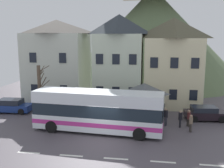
{
  "coord_description": "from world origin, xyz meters",
  "views": [
    {
      "loc": [
        3.57,
        -18.26,
        7.7
      ],
      "look_at": [
        0.07,
        5.02,
        3.51
      ],
      "focal_mm": 41.46,
      "sensor_mm": 36.0,
      "label": 1
    }
  ],
  "objects_px": {
    "bare_tree_00": "(40,91)",
    "townhouse_02": "(172,63)",
    "townhouse_01": "(119,60)",
    "parked_car_03": "(12,106)",
    "parked_car_00": "(64,105)",
    "pedestrian_00": "(191,123)",
    "townhouse_00": "(58,61)",
    "pedestrian_03": "(166,116)",
    "pedestrian_02": "(189,118)",
    "hilltop_castle": "(152,30)",
    "bus_shelter": "(144,89)",
    "transit_bus": "(98,111)",
    "pedestrian_01": "(180,118)",
    "public_bench": "(158,108)",
    "parked_car_02": "(205,113)"
  },
  "relations": [
    {
      "from": "hilltop_castle",
      "to": "parked_car_03",
      "type": "relative_size",
      "value": 8.03
    },
    {
      "from": "pedestrian_02",
      "to": "bare_tree_00",
      "type": "relative_size",
      "value": 0.29
    },
    {
      "from": "pedestrian_02",
      "to": "bare_tree_00",
      "type": "xyz_separation_m",
      "value": [
        -13.95,
        0.49,
        1.89
      ]
    },
    {
      "from": "bus_shelter",
      "to": "hilltop_castle",
      "type": "bearing_deg",
      "value": 88.7
    },
    {
      "from": "townhouse_00",
      "to": "parked_car_03",
      "type": "height_order",
      "value": "townhouse_00"
    },
    {
      "from": "pedestrian_02",
      "to": "pedestrian_00",
      "type": "bearing_deg",
      "value": -90.61
    },
    {
      "from": "townhouse_00",
      "to": "bus_shelter",
      "type": "bearing_deg",
      "value": -28.34
    },
    {
      "from": "townhouse_01",
      "to": "parked_car_00",
      "type": "distance_m",
      "value": 8.19
    },
    {
      "from": "transit_bus",
      "to": "pedestrian_00",
      "type": "xyz_separation_m",
      "value": [
        7.65,
        0.98,
        -0.93
      ]
    },
    {
      "from": "pedestrian_03",
      "to": "public_bench",
      "type": "bearing_deg",
      "value": 98.03
    },
    {
      "from": "bus_shelter",
      "to": "public_bench",
      "type": "xyz_separation_m",
      "value": [
        1.39,
        2.28,
        -2.43
      ]
    },
    {
      "from": "transit_bus",
      "to": "pedestrian_00",
      "type": "height_order",
      "value": "transit_bus"
    },
    {
      "from": "hilltop_castle",
      "to": "pedestrian_02",
      "type": "height_order",
      "value": "hilltop_castle"
    },
    {
      "from": "townhouse_00",
      "to": "parked_car_03",
      "type": "xyz_separation_m",
      "value": [
        -3.01,
        -5.85,
        -4.25
      ]
    },
    {
      "from": "bare_tree_00",
      "to": "townhouse_02",
      "type": "bearing_deg",
      "value": 27.79
    },
    {
      "from": "transit_bus",
      "to": "parked_car_00",
      "type": "bearing_deg",
      "value": 136.28
    },
    {
      "from": "hilltop_castle",
      "to": "bare_tree_00",
      "type": "distance_m",
      "value": 28.34
    },
    {
      "from": "townhouse_01",
      "to": "parked_car_03",
      "type": "distance_m",
      "value": 12.77
    },
    {
      "from": "parked_car_00",
      "to": "bare_tree_00",
      "type": "distance_m",
      "value": 3.57
    },
    {
      "from": "parked_car_03",
      "to": "pedestrian_01",
      "type": "relative_size",
      "value": 2.64
    },
    {
      "from": "townhouse_02",
      "to": "townhouse_01",
      "type": "bearing_deg",
      "value": 179.88
    },
    {
      "from": "townhouse_01",
      "to": "pedestrian_03",
      "type": "relative_size",
      "value": 6.48
    },
    {
      "from": "hilltop_castle",
      "to": "parked_car_00",
      "type": "height_order",
      "value": "hilltop_castle"
    },
    {
      "from": "townhouse_02",
      "to": "pedestrian_03",
      "type": "height_order",
      "value": "townhouse_02"
    },
    {
      "from": "townhouse_00",
      "to": "public_bench",
      "type": "distance_m",
      "value": 13.4
    },
    {
      "from": "townhouse_01",
      "to": "pedestrian_00",
      "type": "bearing_deg",
      "value": -50.73
    },
    {
      "from": "public_bench",
      "to": "pedestrian_03",
      "type": "bearing_deg",
      "value": -81.97
    },
    {
      "from": "transit_bus",
      "to": "pedestrian_02",
      "type": "bearing_deg",
      "value": 21.59
    },
    {
      "from": "pedestrian_02",
      "to": "bare_tree_00",
      "type": "bearing_deg",
      "value": 178.0
    },
    {
      "from": "townhouse_00",
      "to": "bare_tree_00",
      "type": "relative_size",
      "value": 1.92
    },
    {
      "from": "parked_car_00",
      "to": "pedestrian_00",
      "type": "height_order",
      "value": "pedestrian_00"
    },
    {
      "from": "townhouse_00",
      "to": "pedestrian_03",
      "type": "distance_m",
      "value": 15.49
    },
    {
      "from": "townhouse_00",
      "to": "transit_bus",
      "type": "xyz_separation_m",
      "value": [
        7.06,
        -10.04,
        -3.22
      ]
    },
    {
      "from": "parked_car_03",
      "to": "pedestrian_00",
      "type": "distance_m",
      "value": 18.01
    },
    {
      "from": "parked_car_03",
      "to": "hilltop_castle",
      "type": "bearing_deg",
      "value": 57.18
    },
    {
      "from": "bus_shelter",
      "to": "parked_car_00",
      "type": "bearing_deg",
      "value": 172.38
    },
    {
      "from": "hilltop_castle",
      "to": "townhouse_02",
      "type": "bearing_deg",
      "value": -82.63
    },
    {
      "from": "townhouse_01",
      "to": "bare_tree_00",
      "type": "bearing_deg",
      "value": -135.09
    },
    {
      "from": "pedestrian_00",
      "to": "parked_car_00",
      "type": "bearing_deg",
      "value": 160.52
    },
    {
      "from": "hilltop_castle",
      "to": "pedestrian_02",
      "type": "xyz_separation_m",
      "value": [
        3.44,
        -26.01,
        -8.36
      ]
    },
    {
      "from": "townhouse_02",
      "to": "hilltop_castle",
      "type": "xyz_separation_m",
      "value": [
        -2.42,
        18.71,
        4.18
      ]
    },
    {
      "from": "parked_car_00",
      "to": "pedestrian_01",
      "type": "bearing_deg",
      "value": -10.99
    },
    {
      "from": "bus_shelter",
      "to": "bare_tree_00",
      "type": "distance_m",
      "value": 10.06
    },
    {
      "from": "pedestrian_01",
      "to": "pedestrian_03",
      "type": "distance_m",
      "value": 1.25
    },
    {
      "from": "townhouse_00",
      "to": "parked_car_00",
      "type": "distance_m",
      "value": 6.71
    },
    {
      "from": "townhouse_01",
      "to": "parked_car_03",
      "type": "xyz_separation_m",
      "value": [
        -10.64,
        -5.46,
        -4.5
      ]
    },
    {
      "from": "townhouse_02",
      "to": "bare_tree_00",
      "type": "distance_m",
      "value": 14.79
    },
    {
      "from": "transit_bus",
      "to": "pedestrian_01",
      "type": "relative_size",
      "value": 7.16
    },
    {
      "from": "parked_car_00",
      "to": "parked_car_02",
      "type": "distance_m",
      "value": 14.29
    },
    {
      "from": "townhouse_02",
      "to": "hilltop_castle",
      "type": "bearing_deg",
      "value": 97.37
    }
  ]
}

